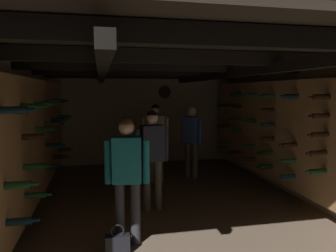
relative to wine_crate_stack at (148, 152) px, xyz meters
name	(u,v)px	position (x,y,z in m)	size (l,w,h in m)	color
ground_plane	(168,204)	(-0.01, -2.25, -0.45)	(8.40, 8.40, 0.00)	#7A6651
room_shell	(165,118)	(0.00, -1.98, 0.97)	(4.72, 6.52, 2.41)	tan
wine_crate_stack	(148,152)	(0.00, 0.00, 0.00)	(0.52, 0.35, 0.90)	#A37547
display_bottle	(145,127)	(-0.06, 0.06, 0.59)	(0.08, 0.08, 0.35)	#143819
person_host_center	(152,151)	(-0.31, -2.47, 0.49)	(0.53, 0.27, 1.58)	#4C473D
person_guest_far_right	(192,136)	(0.83, -0.73, 0.47)	(0.44, 0.45, 1.54)	#4C473D
person_guest_near_left	(127,170)	(-0.78, -3.51, 0.48)	(0.53, 0.27, 1.55)	#2D2D33
person_guest_rear_center	(156,136)	(0.01, -0.92, 0.52)	(0.54, 0.25, 1.61)	brown
handbag	(118,244)	(-0.92, -3.72, -0.33)	(0.28, 0.12, 0.35)	black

